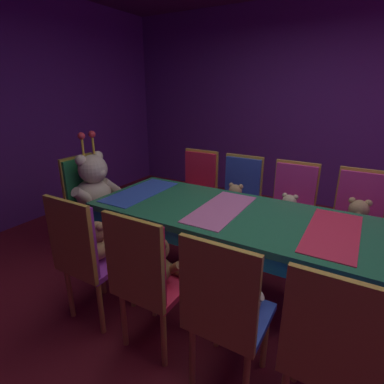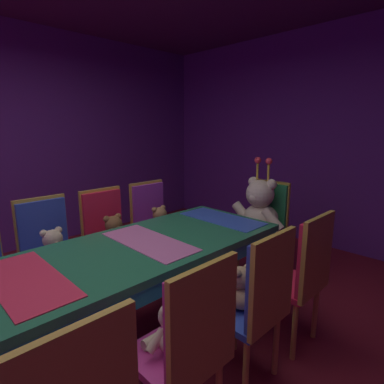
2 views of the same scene
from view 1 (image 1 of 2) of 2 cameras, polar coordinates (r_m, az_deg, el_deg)
name	(u,v)px [view 1 (image 1 of 2)]	position (r m, az deg, el deg)	size (l,w,h in m)	color
ground_plane	(264,304)	(2.64, 13.49, -19.98)	(7.90, 7.90, 0.00)	maroon
wall_back	(4,110)	(4.22, -32.09, 13.04)	(5.20, 0.12, 2.80)	#59267F
wall_right	(331,107)	(4.64, 24.94, 14.44)	(0.12, 6.40, 2.80)	#59267F
banquet_table	(271,230)	(2.29, 14.75, -7.08)	(0.90, 2.86, 0.75)	#26724C
chair_left_1	(332,347)	(1.56, 25.05, -25.08)	(0.42, 0.41, 0.98)	#2D47B2
chair_left_2	(223,305)	(1.64, 5.93, -20.65)	(0.42, 0.41, 0.98)	#2D47B2
teddy_left_2	(234,291)	(1.75, 8.02, -18.08)	(0.25, 0.33, 0.31)	beige
chair_left_3	(143,273)	(1.88, -9.20, -14.92)	(0.42, 0.41, 0.98)	red
teddy_left_3	(158,262)	(1.98, -6.46, -13.03)	(0.26, 0.33, 0.32)	brown
chair_left_4	(82,250)	(2.22, -20.11, -10.30)	(0.42, 0.41, 0.98)	purple
teddy_left_4	(99,242)	(2.30, -17.32, -9.13)	(0.24, 0.32, 0.30)	#9E7247
chair_right_1	(358,214)	(3.02, 28.96, -3.65)	(0.42, 0.41, 0.98)	#CC338C
teddy_right_1	(357,220)	(2.88, 28.82, -4.67)	(0.26, 0.34, 0.32)	tan
chair_right_2	(292,202)	(3.06, 18.48, -1.90)	(0.42, 0.41, 0.98)	#CC338C
teddy_right_2	(288,210)	(2.93, 17.82, -3.23)	(0.22, 0.28, 0.26)	beige
chair_right_3	(240,193)	(3.20, 9.12, -0.17)	(0.42, 0.41, 0.98)	#2D47B2
teddy_right_3	(235,199)	(3.08, 8.11, -1.29)	(0.22, 0.29, 0.27)	tan
chair_right_4	(198,185)	(3.43, 1.16, 1.37)	(0.42, 0.41, 0.98)	red
throne_chair	(85,193)	(3.35, -19.61, -0.18)	(0.41, 0.42, 0.98)	#268C4C
king_teddy_bear	(95,185)	(3.20, -17.91, 1.25)	(0.61, 0.47, 0.79)	beige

